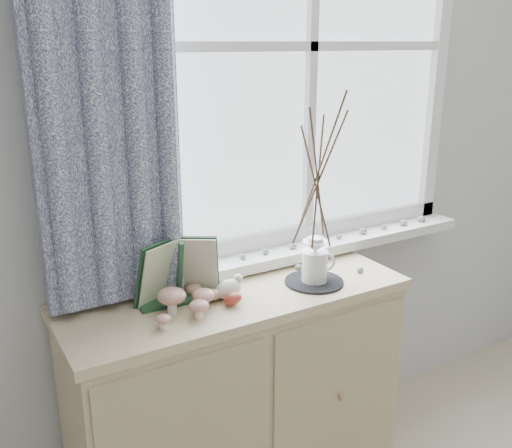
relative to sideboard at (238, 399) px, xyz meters
name	(u,v)px	position (x,y,z in m)	size (l,w,h in m)	color
sideboard	(238,399)	(0.00, 0.00, 0.00)	(1.20, 0.45, 0.85)	beige
botanical_book	(182,272)	(-0.19, 0.02, 0.54)	(0.32, 0.13, 0.22)	#204328
toadstool_cluster	(184,300)	(-0.22, -0.06, 0.47)	(0.22, 0.15, 0.09)	white
wooden_eggs	(217,292)	(-0.08, -0.01, 0.45)	(0.16, 0.17, 0.06)	tan
songbird_figurine	(228,288)	(-0.04, -0.02, 0.46)	(0.14, 0.06, 0.07)	silver
crocheted_doily	(314,282)	(0.28, -0.07, 0.43)	(0.21, 0.21, 0.01)	black
twig_pitcher	(318,174)	(0.28, -0.07, 0.82)	(0.31, 0.31, 0.68)	white
sideboard_pebbles	(310,272)	(0.30, 0.00, 0.43)	(0.33, 0.22, 0.02)	gray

